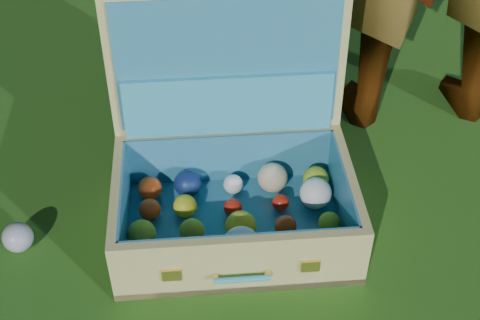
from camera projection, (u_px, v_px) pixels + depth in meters
name	position (u px, v px, depth m)	size (l,w,h in m)	color
ground	(268.00, 301.00, 1.48)	(60.00, 60.00, 0.00)	#215114
stray_ball	(18.00, 237.00, 1.57)	(0.07, 0.07, 0.07)	teal
suitcase	(233.00, 167.00, 1.58)	(0.65, 0.55, 0.54)	tan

